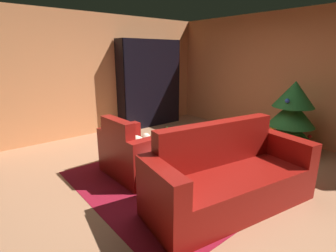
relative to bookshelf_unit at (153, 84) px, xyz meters
name	(u,v)px	position (x,y,z in m)	size (l,w,h in m)	color
ground_plane	(186,172)	(2.61, -1.31, -1.03)	(6.82, 6.82, 0.00)	#AF7A56
wall_back	(284,77)	(2.61, 1.42, 0.27)	(5.80, 0.06, 2.61)	#D8844F
wall_left	(99,75)	(-0.26, -1.31, 0.27)	(0.06, 5.53, 2.61)	#D8844F
area_rug	(165,182)	(2.66, -1.78, -1.03)	(2.60, 2.13, 0.01)	maroon
bookshelf_unit	(153,84)	(0.00, 0.00, 0.00)	(0.39, 1.63, 2.09)	black
armchair_red	(133,155)	(2.16, -1.98, -0.71)	(1.01, 0.72, 0.90)	maroon
couch_red	(229,179)	(3.56, -1.53, -0.70)	(1.14, 2.18, 0.97)	maroon
coffee_table	(160,153)	(2.58, -1.80, -0.60)	(0.75, 0.75, 0.47)	black
book_stack_on_table	(162,148)	(2.61, -1.79, -0.52)	(0.24, 0.19, 0.09)	tan
bottle_on_table	(167,139)	(2.50, -1.61, -0.44)	(0.06, 0.06, 0.29)	#1D5B1D
decorated_tree	(292,116)	(3.17, 0.75, -0.35)	(0.91, 0.91, 1.31)	brown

